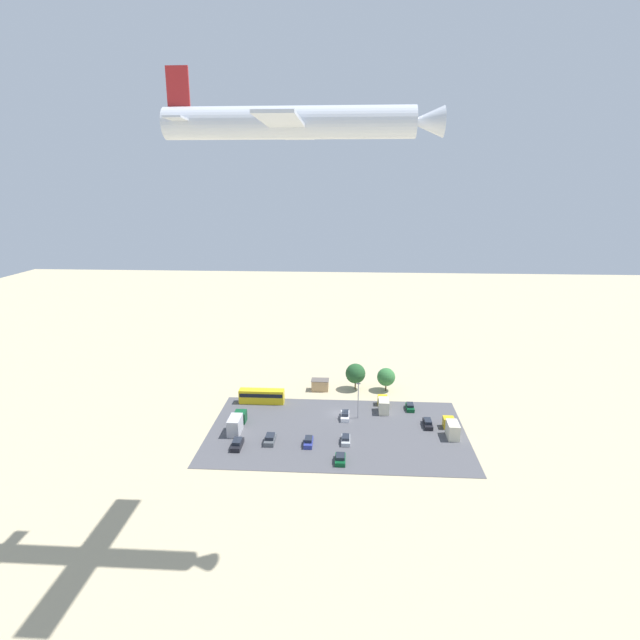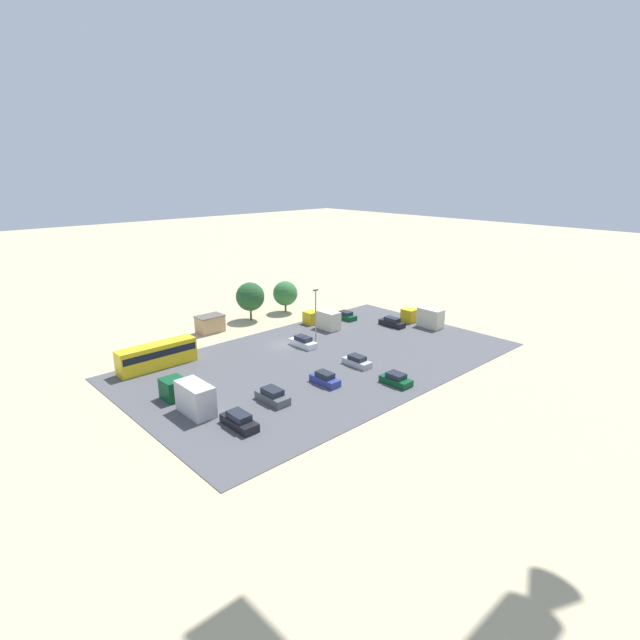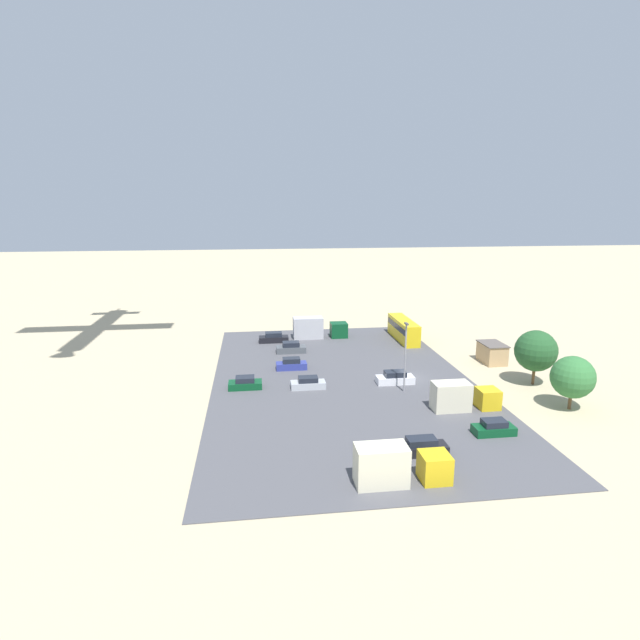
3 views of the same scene
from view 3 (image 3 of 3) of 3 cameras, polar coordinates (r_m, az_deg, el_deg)
The scene contains 18 objects.
ground_plane at distance 66.12m, azimuth 10.21°, elevation -6.60°, with size 400.00×400.00×0.00m, color tan.
parking_lot_surface at distance 64.05m, azimuth 2.61°, elevation -7.02°, with size 54.75×32.66×0.08m.
shed_building at distance 75.16m, azimuth 19.06°, elevation -3.58°, with size 4.51×3.07×2.85m.
bus at distance 83.97m, azimuth 9.52°, elevation -1.00°, with size 10.83×2.48×3.39m.
parked_car_0 at distance 47.08m, azimuth 11.49°, elevation -14.06°, with size 1.73×4.72×1.54m.
parked_car_1 at distance 62.03m, azimuth -8.55°, elevation -7.18°, with size 1.97×4.06×1.48m.
parked_car_2 at distance 68.36m, azimuth -3.29°, elevation -5.09°, with size 1.70×4.16×1.59m.
parked_car_3 at distance 52.61m, azimuth 19.25°, elevation -11.59°, with size 1.78×4.04×1.47m.
parked_car_4 at distance 81.88m, azimuth -5.32°, elevation -2.06°, with size 1.90×4.78×1.64m.
parked_car_5 at distance 63.72m, azimuth 8.57°, elevation -6.59°, with size 1.86×4.71×1.59m.
parked_car_6 at distance 61.42m, azimuth -1.37°, elevation -7.26°, with size 1.77×4.21×1.45m.
parked_car_7 at distance 75.97m, azimuth -3.33°, elevation -3.22°, with size 1.99×4.47×1.65m.
parked_truck_0 at distance 83.92m, azimuth -0.37°, elevation -0.97°, with size 2.49×9.09×3.55m.
parked_truck_1 at distance 42.00m, azimuth 8.74°, elevation -16.14°, with size 2.31×7.72×3.28m.
parked_truck_2 at distance 57.23m, azimuth 15.85°, elevation -8.45°, with size 2.30×7.41×3.10m.
tree_near_shed at distance 67.30m, azimuth 23.45°, elevation -3.25°, with size 5.12×5.12×6.93m.
tree_apron_mid at distance 61.08m, azimuth 26.92°, elevation -5.85°, with size 4.64×4.64×6.02m.
light_pole_lot_centre at distance 59.94m, azimuth 9.72°, elevation -3.87°, with size 0.90×0.28×8.46m.
Camera 3 is at (-59.23, 19.58, 21.90)m, focal length 28.00 mm.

